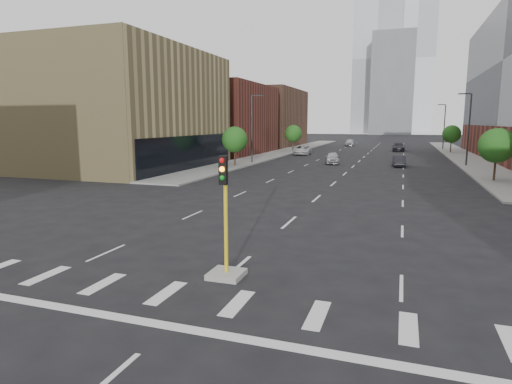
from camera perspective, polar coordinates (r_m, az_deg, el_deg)
The scene contains 21 objects.
sidewalk_left_far at distance 81.51m, azimuth 4.10°, elevation 5.45°, with size 5.00×92.00×0.15m, color gray.
sidewalk_right_far at distance 79.34m, azimuth 25.60°, elevation 4.45°, with size 5.00×92.00×0.15m, color gray.
building_left_mid at distance 55.69m, azimuth -18.12°, elevation 10.36°, with size 20.00×24.00×14.00m, color tan.
building_left_far_a at distance 78.08m, azimuth -6.43°, elevation 9.59°, with size 20.00×22.00×12.00m, color brown.
building_left_far_b at distance 102.20m, azimuth -0.11°, elevation 9.85°, with size 20.00×24.00×13.00m, color brown.
tower_left at distance 226.96m, azimuth 15.92°, elevation 16.43°, with size 22.00×22.00×70.00m, color #B2B7BC.
tower_right at distance 266.89m, azimuth 20.49°, elevation 16.16°, with size 20.00×20.00×80.00m, color #B2B7BC.
tower_mid at distance 205.36m, azimuth 17.73°, elevation 13.48°, with size 18.00×18.00×44.00m, color slate.
median_traffic_signal at distance 15.46m, azimuth -4.04°, elevation -7.89°, with size 1.20×1.20×4.40m.
streetlight_right_a at distance 60.11m, azimuth 26.45°, elevation 7.85°, with size 1.60×0.22×9.07m.
streetlight_right_b at distance 94.93m, azimuth 23.77°, elevation 8.22°, with size 1.60×0.22×9.07m.
streetlight_left at distance 57.90m, azimuth -0.47°, elevation 8.79°, with size 1.60×0.22×9.07m.
tree_left_near at distance 53.46m, azimuth -2.86°, elevation 7.00°, with size 3.20×3.20×4.85m.
tree_left_far at distance 82.07m, azimuth 4.99°, elevation 7.78°, with size 3.20×3.20×4.85m.
tree_right_near at distance 45.42m, azimuth 29.43°, elevation 5.41°, with size 3.20×3.20×4.85m.
tree_right_far at distance 85.04m, azimuth 24.63°, elevation 7.03°, with size 3.20×3.20×4.85m.
car_near_left at distance 58.48m, azimuth 10.18°, elevation 4.49°, with size 1.83×4.54×1.55m, color #AFAFB3.
car_mid_right at distance 56.80m, azimuth 18.54°, elevation 3.94°, with size 1.46×4.19×1.38m, color #222227.
car_far_left at distance 74.16m, azimuth 6.20°, elevation 5.60°, with size 2.70×5.85×1.62m, color #BDBDBD.
car_deep_right at distance 87.03m, azimuth 18.50°, elevation 5.72°, with size 2.25×5.54×1.61m, color #232228.
car_distant at distance 103.53m, azimuth 12.40°, elevation 6.48°, with size 1.89×4.71×1.60m, color #B9B9BE.
Camera 1 is at (5.79, -4.62, 5.54)m, focal length 30.00 mm.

